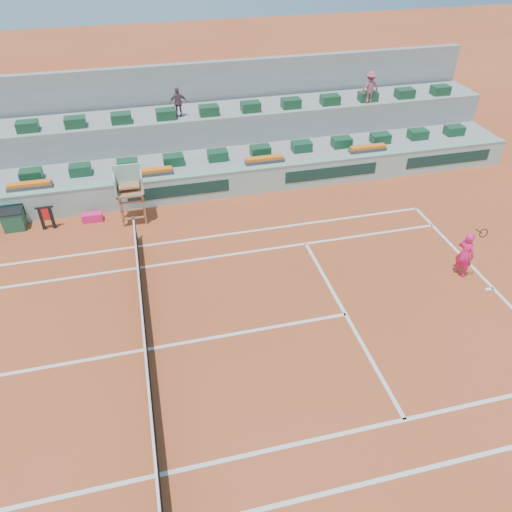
{
  "coord_description": "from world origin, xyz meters",
  "views": [
    {
      "loc": [
        0.71,
        -10.86,
        11.26
      ],
      "look_at": [
        4.0,
        2.5,
        1.0
      ],
      "focal_mm": 35.0,
      "sensor_mm": 36.0,
      "label": 1
    }
  ],
  "objects_px": {
    "umpire_chair": "(129,187)",
    "tennis_player": "(465,254)",
    "drink_cooler_a": "(14,219)",
    "player_bag": "(92,217)"
  },
  "relations": [
    {
      "from": "player_bag",
      "to": "tennis_player",
      "type": "distance_m",
      "value": 14.58
    },
    {
      "from": "umpire_chair",
      "to": "tennis_player",
      "type": "height_order",
      "value": "umpire_chair"
    },
    {
      "from": "player_bag",
      "to": "tennis_player",
      "type": "bearing_deg",
      "value": -27.88
    },
    {
      "from": "tennis_player",
      "to": "umpire_chair",
      "type": "bearing_deg",
      "value": 149.81
    },
    {
      "from": "player_bag",
      "to": "umpire_chair",
      "type": "distance_m",
      "value": 2.2
    },
    {
      "from": "drink_cooler_a",
      "to": "tennis_player",
      "type": "height_order",
      "value": "tennis_player"
    },
    {
      "from": "umpire_chair",
      "to": "tennis_player",
      "type": "relative_size",
      "value": 1.05
    },
    {
      "from": "player_bag",
      "to": "tennis_player",
      "type": "height_order",
      "value": "tennis_player"
    },
    {
      "from": "umpire_chair",
      "to": "drink_cooler_a",
      "type": "xyz_separation_m",
      "value": [
        -4.73,
        0.49,
        -1.12
      ]
    },
    {
      "from": "drink_cooler_a",
      "to": "player_bag",
      "type": "bearing_deg",
      "value": -3.44
    }
  ]
}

